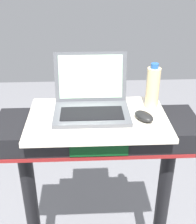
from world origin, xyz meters
The scene contains 4 objects.
desk_board centered at (0.00, 0.70, 1.16)m, with size 0.61×0.39×0.02m, color beige.
laptop centered at (-0.02, 0.76, 1.22)m, with size 0.33×0.27×0.24m.
computer_mouse centered at (0.20, 0.67, 1.19)m, with size 0.06×0.10×0.03m, color black.
water_bottle centered at (0.25, 0.79, 1.27)m, with size 0.06×0.06×0.21m.
Camera 1 is at (-0.05, -0.44, 1.80)m, focal length 47.99 mm.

